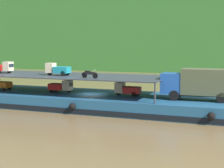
{
  "coord_description": "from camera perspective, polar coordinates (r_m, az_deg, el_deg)",
  "views": [
    {
      "loc": [
        15.89,
        -35.47,
        6.99
      ],
      "look_at": [
        2.46,
        0.0,
        2.7
      ],
      "focal_mm": 56.64,
      "sensor_mm": 36.0,
      "label": 1
    }
  ],
  "objects": [
    {
      "name": "ground_plane",
      "position": [
        39.49,
        -3.35,
        -3.75
      ],
      "size": [
        400.0,
        400.0,
        0.0
      ],
      "primitive_type": "plane",
      "color": "brown"
    },
    {
      "name": "hillside_far_bank",
      "position": [
        105.32,
        12.24,
        12.65
      ],
      "size": [
        130.69,
        41.13,
        33.08
      ],
      "color": "#33702D",
      "rests_on": "ground"
    },
    {
      "name": "cargo_barge",
      "position": [
        39.34,
        -3.37,
        -2.68
      ],
      "size": [
        33.32,
        9.33,
        1.5
      ],
      "color": "navy",
      "rests_on": "ground"
    },
    {
      "name": "covered_lorry",
      "position": [
        35.57,
        13.81,
        0.14
      ],
      "size": [
        7.89,
        2.43,
        3.1
      ],
      "color": "#1E4C99",
      "rests_on": "cargo_barge"
    },
    {
      "name": "cargo_rack",
      "position": [
        40.72,
        -8.27,
        1.39
      ],
      "size": [
        24.12,
        7.98,
        2.0
      ],
      "color": "#2D333D",
      "rests_on": "cargo_barge"
    },
    {
      "name": "mini_truck_lower_stern",
      "position": [
        44.89,
        -17.63,
        0.01
      ],
      "size": [
        2.78,
        1.28,
        1.38
      ],
      "color": "orange",
      "rests_on": "cargo_barge"
    },
    {
      "name": "mini_truck_lower_aft",
      "position": [
        40.84,
        -8.22,
        -0.36
      ],
      "size": [
        2.75,
        1.22,
        1.38
      ],
      "color": "red",
      "rests_on": "cargo_barge"
    },
    {
      "name": "mini_truck_lower_mid",
      "position": [
        37.78,
        2.47,
        -0.85
      ],
      "size": [
        2.78,
        1.27,
        1.38
      ],
      "color": "red",
      "rests_on": "cargo_barge"
    },
    {
      "name": "mini_truck_upper_stern",
      "position": [
        45.03,
        -17.26,
        2.6
      ],
      "size": [
        2.76,
        1.24,
        1.38
      ],
      "color": "red",
      "rests_on": "cargo_rack"
    },
    {
      "name": "mini_truck_upper_mid",
      "position": [
        40.09,
        -8.8,
        2.37
      ],
      "size": [
        2.76,
        1.23,
        1.38
      ],
      "color": "teal",
      "rests_on": "cargo_rack"
    },
    {
      "name": "motorcycle_upper_port",
      "position": [
        36.45,
        -3.64,
        1.63
      ],
      "size": [
        1.9,
        0.55,
        0.87
      ],
      "color": "black",
      "rests_on": "cargo_rack"
    }
  ]
}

